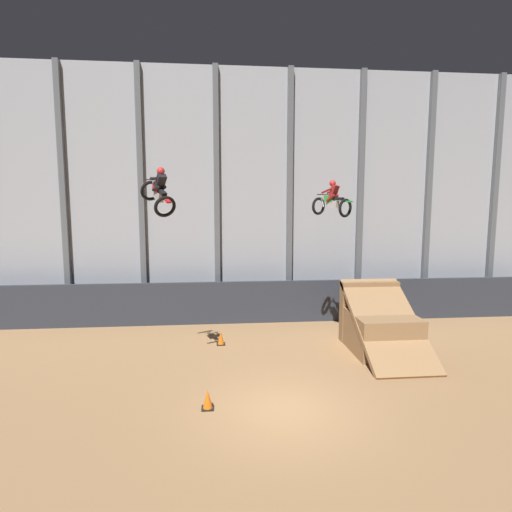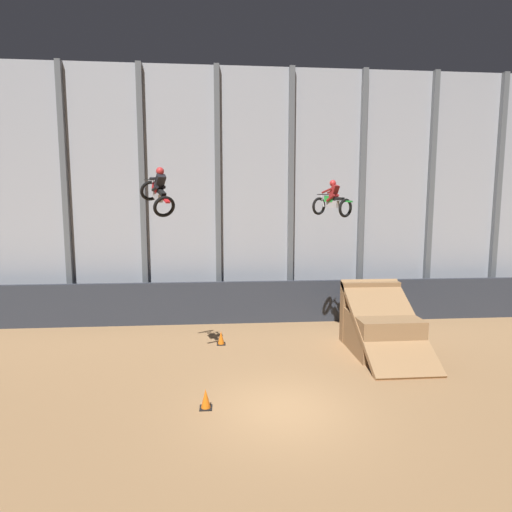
{
  "view_description": "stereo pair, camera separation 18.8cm",
  "coord_description": "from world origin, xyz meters",
  "px_view_note": "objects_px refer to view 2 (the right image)",
  "views": [
    {
      "loc": [
        -1.8,
        -10.73,
        5.78
      ],
      "look_at": [
        -0.34,
        4.99,
        3.88
      ],
      "focal_mm": 28.0,
      "sensor_mm": 36.0,
      "label": 1
    },
    {
      "loc": [
        -1.61,
        -10.75,
        5.78
      ],
      "look_at": [
        -0.34,
        4.99,
        3.88
      ],
      "focal_mm": 28.0,
      "sensor_mm": 36.0,
      "label": 2
    }
  ],
  "objects_px": {
    "rider_bike_right_air": "(332,201)",
    "traffic_cone_arena_edge": "(206,399)",
    "dirt_ramp": "(379,327)",
    "rider_bike_left_air": "(158,192)",
    "traffic_cone_near_ramp": "(221,338)"
  },
  "relations": [
    {
      "from": "rider_bike_right_air",
      "to": "traffic_cone_arena_edge",
      "type": "relative_size",
      "value": 2.97
    },
    {
      "from": "dirt_ramp",
      "to": "rider_bike_left_air",
      "type": "bearing_deg",
      "value": -168.32
    },
    {
      "from": "traffic_cone_near_ramp",
      "to": "dirt_ramp",
      "type": "bearing_deg",
      "value": -9.71
    },
    {
      "from": "traffic_cone_arena_edge",
      "to": "rider_bike_right_air",
      "type": "bearing_deg",
      "value": 43.74
    },
    {
      "from": "rider_bike_left_air",
      "to": "traffic_cone_arena_edge",
      "type": "relative_size",
      "value": 3.16
    },
    {
      "from": "dirt_ramp",
      "to": "traffic_cone_arena_edge",
      "type": "height_order",
      "value": "dirt_ramp"
    },
    {
      "from": "rider_bike_right_air",
      "to": "traffic_cone_near_ramp",
      "type": "relative_size",
      "value": 2.97
    },
    {
      "from": "rider_bike_left_air",
      "to": "rider_bike_right_air",
      "type": "distance_m",
      "value": 6.83
    },
    {
      "from": "traffic_cone_near_ramp",
      "to": "traffic_cone_arena_edge",
      "type": "relative_size",
      "value": 1.0
    },
    {
      "from": "traffic_cone_near_ramp",
      "to": "rider_bike_right_air",
      "type": "bearing_deg",
      "value": -9.8
    },
    {
      "from": "rider_bike_left_air",
      "to": "traffic_cone_arena_edge",
      "type": "height_order",
      "value": "rider_bike_left_air"
    },
    {
      "from": "dirt_ramp",
      "to": "rider_bike_left_air",
      "type": "distance_m",
      "value": 10.17
    },
    {
      "from": "dirt_ramp",
      "to": "rider_bike_right_air",
      "type": "height_order",
      "value": "rider_bike_right_air"
    },
    {
      "from": "rider_bike_right_air",
      "to": "traffic_cone_arena_edge",
      "type": "height_order",
      "value": "rider_bike_right_air"
    },
    {
      "from": "dirt_ramp",
      "to": "rider_bike_right_air",
      "type": "xyz_separation_m",
      "value": [
        -1.98,
        0.33,
        5.09
      ]
    }
  ]
}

